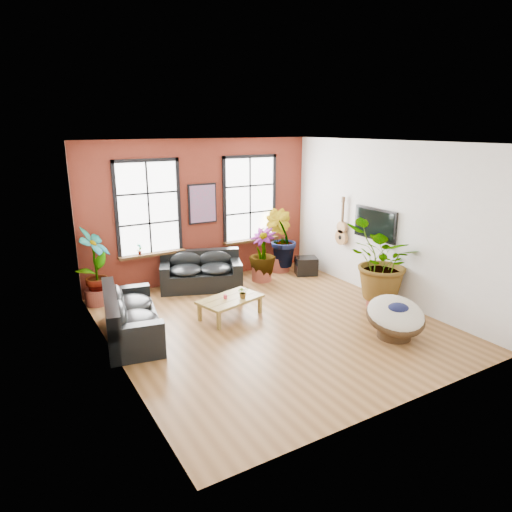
{
  "coord_description": "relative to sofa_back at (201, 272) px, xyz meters",
  "views": [
    {
      "loc": [
        -4.5,
        -7.03,
        3.78
      ],
      "look_at": [
        0.0,
        0.6,
        1.25
      ],
      "focal_mm": 32.0,
      "sensor_mm": 36.0,
      "label": 1
    }
  ],
  "objects": [
    {
      "name": "floor_plant_back_right",
      "position": [
        2.38,
        0.12,
        0.51
      ],
      "size": [
        1.02,
        1.07,
        1.52
      ],
      "primitive_type": "imported",
      "rotation": [
        0.0,
        0.0,
        2.15
      ],
      "color": "#134716",
      "rests_on": "ground"
    },
    {
      "name": "tv_wall_unit",
      "position": [
        3.27,
        -2.06,
        1.15
      ],
      "size": [
        0.13,
        1.86,
        1.2
      ],
      "color": "black",
      "rests_on": "room"
    },
    {
      "name": "sofa_left",
      "position": [
        -2.25,
        -1.8,
        -0.01
      ],
      "size": [
        1.3,
        2.31,
        0.86
      ],
      "rotation": [
        0.0,
        0.0,
        1.39
      ],
      "color": "black",
      "rests_on": "ground"
    },
    {
      "name": "coffee_table",
      "position": [
        -0.21,
        -1.94,
        -0.03
      ],
      "size": [
        1.43,
        1.04,
        0.49
      ],
      "rotation": [
        0.0,
        0.0,
        0.26
      ],
      "color": "olive",
      "rests_on": "ground"
    },
    {
      "name": "media_box",
      "position": [
        2.81,
        -0.47,
        -0.17
      ],
      "size": [
        0.7,
        0.65,
        0.46
      ],
      "rotation": [
        0.0,
        0.0,
        -0.42
      ],
      "color": "black",
      "rests_on": "ground"
    },
    {
      "name": "floor_plant_right_wall",
      "position": [
        2.83,
        -3.09,
        0.62
      ],
      "size": [
        1.87,
        1.74,
        1.71
      ],
      "primitive_type": "imported",
      "rotation": [
        0.0,
        0.0,
        3.45
      ],
      "color": "#134716",
      "rests_on": "ground"
    },
    {
      "name": "pot_back_left",
      "position": [
        -2.43,
        0.16,
        -0.22
      ],
      "size": [
        0.62,
        0.62,
        0.35
      ],
      "rotation": [
        0.0,
        0.0,
        -0.38
      ],
      "color": "brown",
      "rests_on": "ground"
    },
    {
      "name": "sofa_back",
      "position": [
        0.0,
        0.0,
        0.0
      ],
      "size": [
        2.11,
        1.55,
        0.88
      ],
      "rotation": [
        0.0,
        0.0,
        -0.36
      ],
      "color": "black",
      "rests_on": "ground"
    },
    {
      "name": "pot_back_right",
      "position": [
        2.37,
        0.15,
        -0.2
      ],
      "size": [
        0.69,
        0.69,
        0.39
      ],
      "rotation": [
        0.0,
        0.0,
        -0.35
      ],
      "color": "brown",
      "rests_on": "ground"
    },
    {
      "name": "floor_plant_mid",
      "position": [
        1.56,
        -0.3,
        0.35
      ],
      "size": [
        0.91,
        0.91,
        1.2
      ],
      "primitive_type": "imported",
      "rotation": [
        0.0,
        0.0,
        5.2
      ],
      "color": "#134716",
      "rests_on": "ground"
    },
    {
      "name": "sill_plant_right",
      "position": [
        2.03,
        0.48,
        0.64
      ],
      "size": [
        0.19,
        0.19,
        0.27
      ],
      "primitive_type": "imported",
      "rotation": [
        0.0,
        0.0,
        3.49
      ],
      "color": "#134716",
      "rests_on": "room"
    },
    {
      "name": "table_plant",
      "position": [
        0.02,
        -2.07,
        0.14
      ],
      "size": [
        0.27,
        0.24,
        0.25
      ],
      "primitive_type": "imported",
      "rotation": [
        0.0,
        0.0,
        -0.23
      ],
      "color": "#134716",
      "rests_on": "coffee_table"
    },
    {
      "name": "poster",
      "position": [
        0.33,
        0.53,
        1.55
      ],
      "size": [
        0.74,
        0.06,
        0.98
      ],
      "color": "black",
      "rests_on": "room"
    },
    {
      "name": "sill_plant_left",
      "position": [
        -1.32,
        0.48,
        0.64
      ],
      "size": [
        0.17,
        0.17,
        0.27
      ],
      "primitive_type": "imported",
      "rotation": [
        0.0,
        0.0,
        0.79
      ],
      "color": "#134716",
      "rests_on": "room"
    },
    {
      "name": "pot_mid",
      "position": [
        1.54,
        -0.3,
        -0.21
      ],
      "size": [
        0.64,
        0.64,
        0.37
      ],
      "rotation": [
        0.0,
        0.0,
        0.34
      ],
      "color": "brown",
      "rests_on": "ground"
    },
    {
      "name": "papasan_chair",
      "position": [
        1.97,
        -4.33,
        0.02
      ],
      "size": [
        1.39,
        1.39,
        0.81
      ],
      "rotation": [
        0.0,
        0.0,
        -0.37
      ],
      "color": "#3A2714",
      "rests_on": "ground"
    },
    {
      "name": "floor_plant_back_left",
      "position": [
        -2.39,
        0.13,
        0.55
      ],
      "size": [
        0.96,
        1.01,
        1.59
      ],
      "primitive_type": "imported",
      "rotation": [
        0.0,
        0.0,
        0.92
      ],
      "color": "#134716",
      "rests_on": "ground"
    },
    {
      "name": "pot_right_wall",
      "position": [
        2.83,
        -3.11,
        -0.19
      ],
      "size": [
        0.62,
        0.62,
        0.42
      ],
      "rotation": [
        0.0,
        0.0,
        -0.08
      ],
      "color": "brown",
      "rests_on": "ground"
    },
    {
      "name": "room",
      "position": [
        0.33,
        -2.51,
        1.35
      ],
      "size": [
        6.04,
        6.54,
        3.54
      ],
      "color": "brown",
      "rests_on": "ground"
    }
  ]
}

